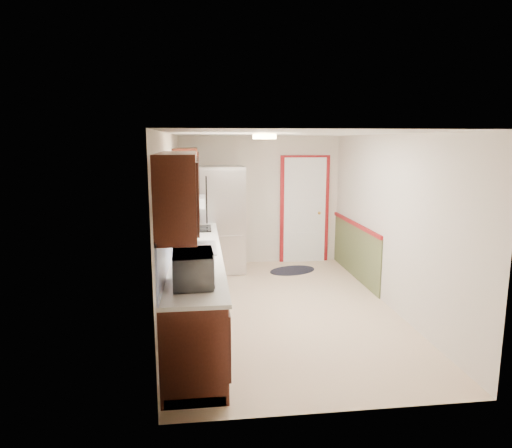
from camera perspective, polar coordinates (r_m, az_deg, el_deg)
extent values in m
cube|color=beige|center=(6.50, 3.42, -10.46)|extent=(3.20, 5.20, 0.12)
cube|color=white|center=(6.07, 3.67, 11.21)|extent=(3.20, 5.20, 0.12)
cube|color=beige|center=(8.61, 0.52, 2.98)|extent=(3.20, 0.10, 2.40)
cube|color=beige|center=(3.81, 10.43, -6.73)|extent=(3.20, 0.10, 2.40)
cube|color=beige|center=(6.08, -10.49, -0.30)|extent=(0.10, 5.20, 2.40)
cube|color=beige|center=(6.61, 16.43, 0.29)|extent=(0.10, 5.20, 2.40)
cube|color=#33130B|center=(5.97, -7.52, -7.87)|extent=(0.60, 4.00, 0.90)
cube|color=silver|center=(5.84, -7.48, -3.48)|extent=(0.63, 4.00, 0.04)
cube|color=#5B7CDD|center=(5.79, -10.55, -0.70)|extent=(0.02, 4.00, 0.55)
cube|color=#33130B|center=(4.40, -9.70, 3.91)|extent=(0.35, 1.40, 0.75)
cube|color=#33130B|center=(7.09, -8.72, 6.34)|extent=(0.35, 1.20, 0.75)
cube|color=white|center=(5.82, -10.59, 3.40)|extent=(0.02, 1.00, 0.90)
cube|color=#CD5F26|center=(5.79, -10.26, 6.85)|extent=(0.05, 1.12, 0.24)
cube|color=#B7B7BC|center=(5.93, -7.53, -3.02)|extent=(0.52, 0.82, 0.02)
cube|color=white|center=(7.18, -8.21, 2.80)|extent=(0.45, 0.60, 0.15)
cube|color=maroon|center=(8.76, 6.06, 1.73)|extent=(0.94, 0.05, 2.08)
cube|color=white|center=(8.74, 6.10, 1.70)|extent=(0.80, 0.04, 2.00)
cube|color=#49512D|center=(7.99, 12.27, -3.32)|extent=(0.02, 2.30, 0.90)
cube|color=maroon|center=(7.89, 12.31, -0.01)|extent=(0.04, 2.30, 0.06)
cylinder|color=#FFD88C|center=(5.83, 1.08, 10.88)|extent=(0.30, 0.30, 0.06)
imported|color=white|center=(4.44, -7.86, -5.08)|extent=(0.34, 0.59, 0.39)
cube|color=#B7B7BC|center=(8.10, -4.35, 0.60)|extent=(0.82, 0.77, 1.88)
cylinder|color=black|center=(7.71, -6.13, -0.63)|extent=(0.02, 0.02, 1.31)
ellipsoid|color=black|center=(8.28, 4.58, -5.80)|extent=(1.01, 0.83, 0.01)
cube|color=black|center=(7.21, -7.45, -0.59)|extent=(0.46, 0.55, 0.02)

